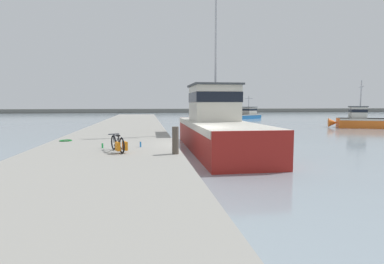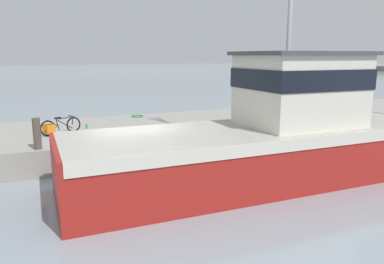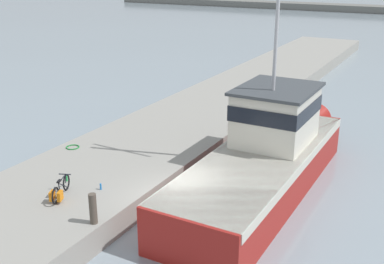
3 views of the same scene
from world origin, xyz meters
TOP-DOWN VIEW (x-y plane):
  - ground_plane at (0.00, 0.00)m, footprint 320.00×320.00m
  - dock_pier at (-4.22, 0.00)m, footprint 6.10×80.00m
  - fishing_boat_main at (1.76, 4.20)m, footprint 3.56×14.13m
  - bicycle_touring at (-3.59, -2.03)m, footprint 0.82×1.55m
  - mooring_post at (-1.45, -2.77)m, footprint 0.25×0.25m
  - hose_coil at (-6.55, 1.93)m, footprint 0.60×0.60m
  - water_bottle_by_bike at (-2.78, -0.78)m, footprint 0.07×0.07m
  - water_bottle_on_curb at (-4.37, -0.83)m, footprint 0.07×0.07m

SIDE VIEW (x-z plane):
  - ground_plane at x=0.00m, z-range 0.00..0.00m
  - dock_pier at x=-4.22m, z-range 0.00..0.93m
  - hose_coil at x=-6.55m, z-range 0.93..0.98m
  - water_bottle_on_curb at x=-4.37m, z-range 0.93..1.13m
  - water_bottle_by_bike at x=-2.78m, z-range 0.93..1.16m
  - bicycle_touring at x=-3.59m, z-range 0.90..1.57m
  - mooring_post at x=-1.45m, z-range 0.93..1.95m
  - fishing_boat_main at x=1.76m, z-range -4.22..7.10m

